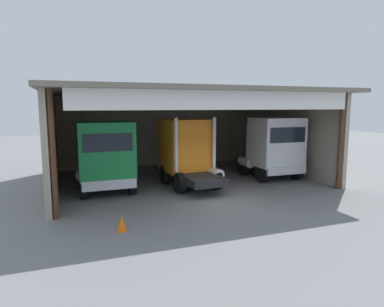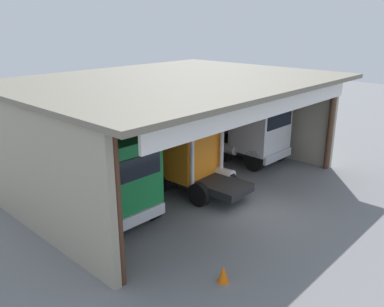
% 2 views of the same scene
% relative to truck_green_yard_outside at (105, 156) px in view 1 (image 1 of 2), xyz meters
% --- Properties ---
extents(ground_plane, '(80.00, 80.00, 0.00)m').
position_rel_truck_green_yard_outside_xyz_m(ground_plane, '(4.59, -3.35, -1.86)').
color(ground_plane, slate).
rests_on(ground_plane, ground).
extents(workshop_shed, '(14.70, 11.47, 5.10)m').
position_rel_truck_green_yard_outside_xyz_m(workshop_shed, '(4.59, 2.61, 1.74)').
color(workshop_shed, '#9E937F').
rests_on(workshop_shed, ground).
extents(truck_green_yard_outside, '(2.71, 4.24, 3.52)m').
position_rel_truck_green_yard_outside_xyz_m(truck_green_yard_outside, '(0.00, 0.00, 0.00)').
color(truck_green_yard_outside, '#197F3D').
rests_on(truck_green_yard_outside, ground).
extents(truck_orange_center_left_bay, '(2.61, 4.83, 3.68)m').
position_rel_truck_green_yard_outside_xyz_m(truck_orange_center_left_bay, '(4.33, 0.30, 0.02)').
color(truck_orange_center_left_bay, orange).
rests_on(truck_orange_center_left_bay, ground).
extents(truck_white_left_bay, '(2.76, 4.48, 3.59)m').
position_rel_truck_green_yard_outside_xyz_m(truck_white_left_bay, '(9.58, 0.09, 0.03)').
color(truck_white_left_bay, white).
rests_on(truck_white_left_bay, ground).
extents(oil_drum, '(0.58, 0.58, 0.91)m').
position_rel_truck_green_yard_outside_xyz_m(oil_drum, '(7.13, 6.26, -1.40)').
color(oil_drum, '#194CB2').
rests_on(oil_drum, ground).
extents(tool_cart, '(0.90, 0.60, 1.00)m').
position_rel_truck_green_yard_outside_xyz_m(tool_cart, '(6.32, 5.27, -1.36)').
color(tool_cart, red).
rests_on(tool_cart, ground).
extents(traffic_cone, '(0.36, 0.36, 0.56)m').
position_rel_truck_green_yard_outside_xyz_m(traffic_cone, '(-0.05, -5.37, -1.58)').
color(traffic_cone, orange).
rests_on(traffic_cone, ground).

